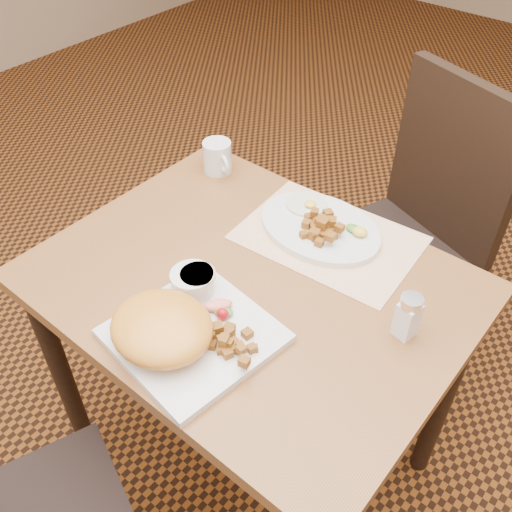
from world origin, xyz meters
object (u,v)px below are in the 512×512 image
object	(u,v)px
plate_square	(194,335)
salt_shaker	(408,316)
table	(251,313)
plate_oval	(320,228)
coffee_mug	(218,157)
chair_far	(412,226)

from	to	relation	value
plate_square	salt_shaker	bearing A→B (deg)	41.39
table	plate_oval	bearing A→B (deg)	84.93
table	plate_oval	size ratio (longest dim) A/B	2.96
salt_shaker	coffee_mug	size ratio (longest dim) A/B	0.96
coffee_mug	salt_shaker	bearing A→B (deg)	-15.73
table	chair_far	distance (m)	0.66
plate_oval	coffee_mug	xyz separation A→B (m)	(-0.36, 0.04, 0.03)
table	salt_shaker	size ratio (longest dim) A/B	9.00
plate_oval	coffee_mug	size ratio (longest dim) A/B	2.92
table	plate_square	bearing A→B (deg)	-84.09
table	plate_square	world-z (taller)	plate_square
chair_far	plate_oval	size ratio (longest dim) A/B	3.19
chair_far	plate_square	size ratio (longest dim) A/B	3.46
coffee_mug	plate_oval	bearing A→B (deg)	-5.63
salt_shaker	plate_oval	bearing A→B (deg)	153.70
chair_far	coffee_mug	distance (m)	0.62
chair_far	plate_oval	world-z (taller)	chair_far
chair_far	coffee_mug	size ratio (longest dim) A/B	9.31
plate_square	plate_oval	bearing A→B (deg)	89.98
table	salt_shaker	world-z (taller)	salt_shaker
chair_far	plate_square	world-z (taller)	chair_far
salt_shaker	chair_far	bearing A→B (deg)	113.25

